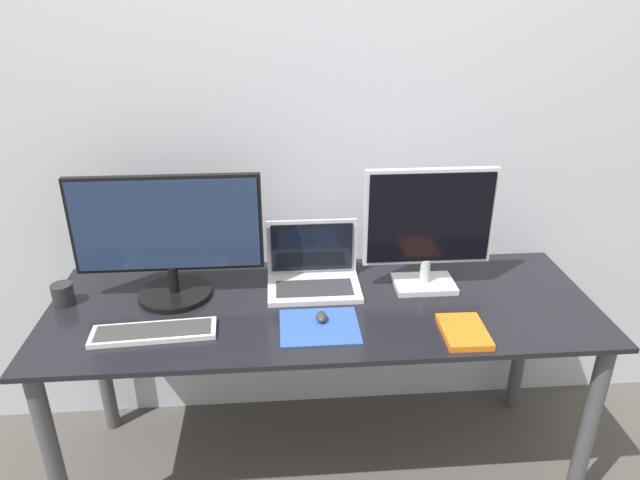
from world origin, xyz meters
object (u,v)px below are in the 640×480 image
laptop (313,271)px  book (464,332)px  monitor_left (168,237)px  mouse (321,317)px  mug (63,294)px  monitor_right (429,227)px  keyboard (154,332)px

laptop → book: 0.58m
monitor_left → laptop: (0.49, 0.04, -0.17)m
laptop → mouse: laptop is taller
book → mug: mug is taller
monitor_right → mouse: (-0.39, -0.21, -0.22)m
monitor_left → monitor_right: monitor_right is taller
monitor_left → book: monitor_left is taller
monitor_left → monitor_right: size_ratio=1.40×
mouse → book: (0.44, -0.11, -0.01)m
monitor_left → mouse: size_ratio=11.20×
monitor_right → mouse: monitor_right is taller
monitor_right → laptop: 0.44m
keyboard → book: size_ratio=2.03×
mouse → mug: mug is taller
monitor_left → monitor_right: 0.89m
monitor_left → mouse: 0.58m
keyboard → book: (0.97, -0.07, 0.00)m
monitor_right → book: 0.39m
laptop → mouse: bearing=-87.7°
monitor_right → keyboard: 0.98m
monitor_left → keyboard: (-0.03, -0.24, -0.22)m
book → mug: 1.34m
keyboard → book: book is taller
book → mug: (-1.31, 0.29, 0.03)m
monitor_left → keyboard: bearing=-97.2°
mouse → mug: bearing=168.2°
monitor_right → keyboard: bearing=-165.4°
keyboard → mug: mug is taller
monitor_right → book: bearing=-80.9°
monitor_right → book: (0.05, -0.31, -0.23)m
monitor_right → laptop: bearing=173.9°
book → monitor_right: bearing=99.1°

